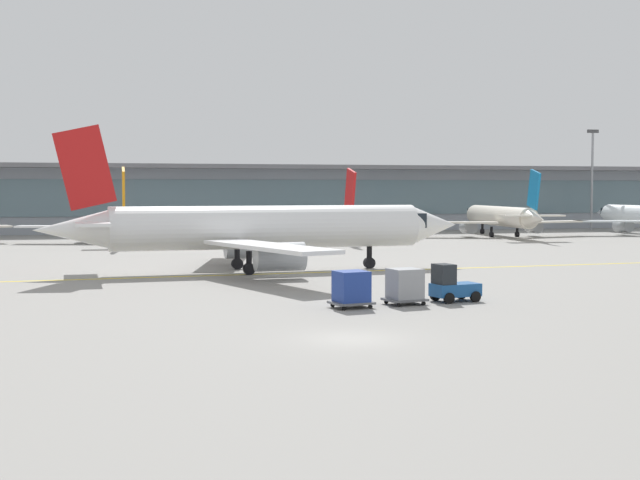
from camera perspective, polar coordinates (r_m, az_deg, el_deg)
The scene contains 11 objects.
ground_plane at distance 35.60m, azimuth 2.14°, elevation -6.62°, with size 400.00×400.00×0.00m, color gray.
taxiway_centreline_stripe at distance 62.31m, azimuth -3.20°, elevation -2.27°, with size 110.00×0.36×0.01m, color yellow.
terminal_concourse at distance 123.92m, azimuth -9.19°, elevation 2.82°, with size 182.88×11.00×9.60m.
gate_airplane_2 at distance 101.31m, azimuth -13.05°, elevation 1.30°, with size 23.92×25.62×8.52m.
gate_airplane_3 at distance 104.12m, azimuth 0.23°, elevation 1.45°, with size 23.88×25.71×8.52m.
gate_airplane_4 at distance 112.51m, azimuth 12.03°, elevation 1.52°, with size 23.86×25.72×8.52m.
taxiing_regional_jet at distance 63.94m, azimuth -3.89°, elevation 0.77°, with size 32.44×30.13×10.74m.
baggage_tug at distance 47.47m, azimuth 8.82°, elevation -3.03°, with size 2.81×2.01×2.10m.
cargo_dolly_lead at distance 45.92m, azimuth 5.70°, elevation -3.02°, with size 2.35×1.95×1.94m.
cargo_dolly_trailing at distance 44.44m, azimuth 2.11°, elevation -3.22°, with size 2.35×1.95×1.94m.
apron_light_mast_1 at distance 135.75m, azimuth 17.76°, elevation 4.16°, with size 1.80×0.36×15.12m.
Camera 1 is at (-9.50, -33.73, 6.24)m, focal length 47.79 mm.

